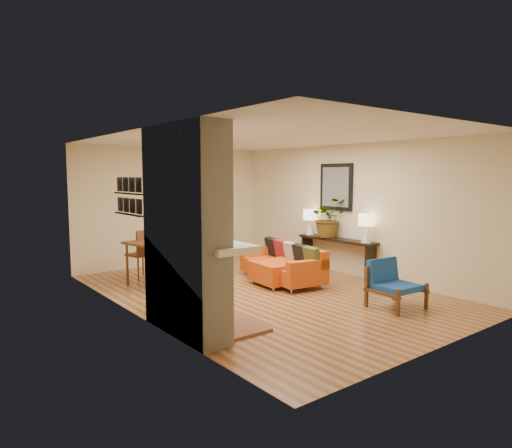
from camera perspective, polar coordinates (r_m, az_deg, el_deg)
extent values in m
plane|color=#B97D47|center=(7.89, 0.90, -8.46)|extent=(6.50, 6.50, 0.00)
plane|color=white|center=(7.66, 0.93, 10.72)|extent=(6.50, 6.50, 0.00)
plane|color=beige|center=(10.40, -10.35, 2.21)|extent=(4.50, 0.00, 4.50)
plane|color=beige|center=(5.53, 22.45, -1.41)|extent=(4.50, 0.00, 4.50)
plane|color=beige|center=(6.51, -14.75, -0.10)|extent=(0.00, 6.50, 6.50)
plane|color=beige|center=(9.24, 11.89, 1.72)|extent=(0.00, 6.50, 6.50)
cube|color=black|center=(10.51, -9.03, 0.91)|extent=(0.88, 0.06, 2.10)
cube|color=white|center=(10.27, -11.40, 0.75)|extent=(0.10, 0.08, 2.18)
cube|color=white|center=(10.74, -6.72, 1.05)|extent=(0.10, 0.08, 2.18)
cube|color=white|center=(10.46, -9.11, 6.81)|extent=(1.08, 0.08, 0.10)
cube|color=black|center=(9.46, 9.98, 4.58)|extent=(0.04, 0.85, 0.95)
cube|color=slate|center=(9.44, 9.88, 4.58)|extent=(0.01, 0.70, 0.80)
cube|color=black|center=(6.84, -15.62, 1.17)|extent=(0.06, 0.95, 0.02)
cube|color=black|center=(6.82, -15.69, 3.68)|extent=(0.06, 0.95, 0.02)
cube|color=white|center=(5.67, -8.96, 4.82)|extent=(0.42, 1.50, 1.48)
cube|color=white|center=(5.84, -8.75, -8.04)|extent=(0.42, 1.50, 1.12)
cube|color=white|center=(5.85, -6.70, -2.38)|extent=(0.60, 1.68, 0.08)
cube|color=black|center=(5.97, -6.91, -8.79)|extent=(0.03, 0.72, 0.78)
cube|color=brown|center=(6.24, -4.48, -12.22)|extent=(0.75, 1.30, 0.04)
cube|color=black|center=(6.06, -5.95, -9.64)|extent=(0.30, 0.36, 0.48)
cylinder|color=black|center=(5.95, -5.99, -5.56)|extent=(0.10, 0.10, 0.40)
cube|color=gold|center=(5.78, -6.98, 3.78)|extent=(0.04, 0.95, 0.95)
cube|color=silver|center=(5.79, -6.81, 3.79)|extent=(0.01, 0.82, 0.82)
cylinder|color=silver|center=(7.80, 4.44, -8.30)|extent=(0.04, 0.04, 0.09)
cylinder|color=silver|center=(8.15, 8.19, -7.73)|extent=(0.04, 0.04, 0.09)
cylinder|color=silver|center=(9.21, -1.20, -6.06)|extent=(0.04, 0.04, 0.09)
cylinder|color=silver|center=(9.51, 2.19, -5.69)|extent=(0.04, 0.04, 0.09)
cube|color=orange|center=(8.61, 3.20, -5.70)|extent=(1.11, 1.99, 0.27)
cube|color=orange|center=(8.72, 4.98, -3.62)|extent=(0.49, 1.89, 0.31)
cube|color=orange|center=(7.86, 6.50, -5.20)|extent=(0.82, 0.29, 0.18)
cube|color=orange|center=(9.30, 0.44, -3.41)|extent=(0.82, 0.29, 0.18)
cube|color=#465424|center=(8.06, 7.03, -4.14)|extent=(0.24, 0.38, 0.37)
cube|color=black|center=(8.35, 5.61, -3.77)|extent=(0.24, 0.38, 0.37)
cube|color=#B4B4AE|center=(8.65, 4.28, -3.42)|extent=(0.24, 0.38, 0.37)
cube|color=maroon|center=(8.91, 3.20, -3.14)|extent=(0.24, 0.38, 0.37)
cube|color=black|center=(9.21, 2.04, -2.83)|extent=(0.24, 0.38, 0.37)
cylinder|color=silver|center=(7.94, 2.20, -8.11)|extent=(0.04, 0.04, 0.07)
cylinder|color=silver|center=(8.33, 6.09, -7.47)|extent=(0.04, 0.04, 0.07)
cylinder|color=silver|center=(8.50, -0.40, -7.17)|extent=(0.04, 0.04, 0.07)
cylinder|color=silver|center=(8.86, 3.36, -6.63)|extent=(0.04, 0.04, 0.07)
cube|color=orange|center=(8.36, 2.82, -5.92)|extent=(0.91, 0.91, 0.36)
cube|color=brown|center=(6.96, 15.45, -8.38)|extent=(0.09, 0.67, 0.04)
cube|color=brown|center=(6.79, 17.33, -9.41)|extent=(0.05, 0.05, 0.39)
cube|color=brown|center=(7.14, 13.65, -7.60)|extent=(0.05, 0.05, 0.62)
cube|color=brown|center=(7.44, 18.70, -7.54)|extent=(0.09, 0.67, 0.04)
cube|color=brown|center=(7.29, 20.54, -8.46)|extent=(0.05, 0.05, 0.39)
cube|color=brown|center=(7.61, 16.95, -6.84)|extent=(0.05, 0.05, 0.62)
cube|color=#1C3EAC|center=(7.19, 17.14, -7.53)|extent=(0.62, 0.59, 0.09)
cube|color=#1C3EAC|center=(7.31, 15.56, -5.54)|extent=(0.60, 0.19, 0.37)
cube|color=brown|center=(8.42, -12.59, -2.38)|extent=(0.90, 1.15, 0.04)
cylinder|color=brown|center=(7.96, -12.32, -5.71)|extent=(0.05, 0.05, 0.74)
cylinder|color=brown|center=(8.31, -9.10, -5.16)|extent=(0.05, 0.05, 0.74)
cylinder|color=brown|center=(8.68, -15.81, -4.83)|extent=(0.05, 0.05, 0.74)
cylinder|color=brown|center=(9.00, -12.71, -4.37)|extent=(0.05, 0.05, 0.74)
cube|color=brown|center=(8.04, -8.82, -4.86)|extent=(0.51, 0.51, 0.04)
cube|color=brown|center=(8.15, -9.78, -2.89)|extent=(0.43, 0.12, 0.47)
cylinder|color=brown|center=(7.85, -8.95, -6.91)|extent=(0.04, 0.04, 0.45)
cylinder|color=brown|center=(8.07, -7.02, -6.52)|extent=(0.04, 0.04, 0.45)
cylinder|color=brown|center=(8.11, -10.54, -6.51)|extent=(0.04, 0.04, 0.45)
cylinder|color=brown|center=(8.33, -8.64, -6.15)|extent=(0.04, 0.04, 0.45)
cube|color=brown|center=(9.09, -14.25, -3.71)|extent=(0.51, 0.51, 0.04)
cube|color=brown|center=(8.89, -13.54, -2.23)|extent=(0.43, 0.12, 0.47)
cylinder|color=brown|center=(8.90, -14.51, -5.49)|extent=(0.04, 0.04, 0.45)
cylinder|color=brown|center=(9.09, -12.67, -5.19)|extent=(0.04, 0.04, 0.45)
cylinder|color=brown|center=(9.19, -15.74, -5.16)|extent=(0.04, 0.04, 0.45)
cylinder|color=brown|center=(9.38, -13.94, -4.89)|extent=(0.04, 0.04, 0.45)
cube|color=black|center=(9.31, 10.06, -1.93)|extent=(0.34, 1.85, 0.05)
cube|color=black|center=(8.83, 14.12, -4.82)|extent=(0.30, 0.04, 0.68)
cube|color=black|center=(9.95, 6.39, -3.47)|extent=(0.30, 0.04, 0.68)
cone|color=white|center=(8.82, 13.60, -1.30)|extent=(0.18, 0.18, 0.30)
cylinder|color=white|center=(8.80, 13.63, -0.14)|extent=(0.03, 0.03, 0.06)
cylinder|color=#FFEABF|center=(8.79, 13.64, 0.51)|extent=(0.30, 0.30, 0.22)
cone|color=white|center=(9.81, 6.78, -0.45)|extent=(0.18, 0.18, 0.30)
cylinder|color=white|center=(9.79, 6.79, 0.60)|extent=(0.03, 0.03, 0.06)
cylinder|color=#FFEABF|center=(9.78, 6.80, 1.18)|extent=(0.30, 0.30, 0.22)
imported|color=#1E5919|center=(9.42, 8.97, 0.80)|extent=(0.86, 0.79, 0.80)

